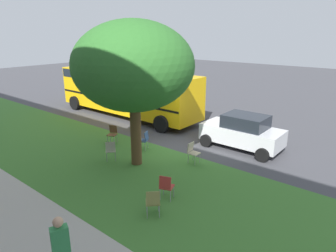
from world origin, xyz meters
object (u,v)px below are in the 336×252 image
(chair_4, at_px, (112,133))
(chair_3, at_px, (153,201))
(street_tree, at_px, (133,66))
(parked_car, at_px, (243,132))
(chair_2, at_px, (193,151))
(school_bus, at_px, (127,89))
(chair_0, at_px, (166,185))
(chair_5, at_px, (144,139))
(pedestrian_0, at_px, (61,249))
(chair_1, at_px, (111,149))

(chair_4, bearing_deg, chair_3, 149.37)
(street_tree, relative_size, parked_car, 1.56)
(chair_2, height_order, school_bus, school_bus)
(chair_0, height_order, chair_5, same)
(pedestrian_0, bearing_deg, chair_0, -82.93)
(school_bus, bearing_deg, chair_5, 143.83)
(chair_2, bearing_deg, chair_5, 4.28)
(chair_3, bearing_deg, chair_1, -24.75)
(pedestrian_0, bearing_deg, chair_1, -49.13)
(pedestrian_0, bearing_deg, chair_4, -47.54)
(school_bus, bearing_deg, pedestrian_0, 130.97)
(chair_2, distance_m, chair_3, 4.15)
(school_bus, bearing_deg, chair_4, 128.40)
(chair_1, height_order, chair_3, same)
(chair_3, bearing_deg, school_bus, -39.72)
(chair_2, relative_size, school_bus, 0.08)
(street_tree, xyz_separation_m, chair_2, (-1.77, -1.54, -3.50))
(chair_3, bearing_deg, parked_car, -86.19)
(chair_1, xyz_separation_m, chair_3, (-4.12, 1.90, 0.00))
(parked_car, xyz_separation_m, pedestrian_0, (-0.66, 9.84, 0.09))
(chair_5, bearing_deg, chair_0, 142.46)
(chair_5, bearing_deg, parked_car, -139.05)
(chair_1, relative_size, chair_2, 1.00)
(chair_1, bearing_deg, chair_2, -143.99)
(chair_4, height_order, parked_car, parked_car)
(chair_0, xyz_separation_m, chair_3, (-0.30, 0.97, 0.00))
(chair_2, relative_size, chair_5, 1.00)
(chair_1, relative_size, chair_3, 1.00)
(chair_5, height_order, school_bus, school_bus)
(school_bus, bearing_deg, chair_3, 140.28)
(street_tree, bearing_deg, chair_0, 152.91)
(chair_0, xyz_separation_m, chair_1, (3.82, -0.93, 0.00))
(street_tree, relative_size, chair_1, 6.54)
(parked_car, relative_size, school_bus, 0.36)
(chair_1, relative_size, chair_5, 1.00)
(street_tree, height_order, parked_car, street_tree)
(chair_0, xyz_separation_m, chair_2, (1.02, -2.97, 0.00))
(street_tree, bearing_deg, chair_4, -20.67)
(chair_3, relative_size, pedestrian_0, 0.52)
(chair_0, xyz_separation_m, school_bus, (8.62, -6.44, 1.24))
(school_bus, bearing_deg, parked_car, 175.51)
(chair_3, height_order, pedestrian_0, pedestrian_0)
(chair_3, distance_m, parked_car, 6.77)
(street_tree, relative_size, chair_5, 6.54)
(chair_3, bearing_deg, chair_4, -30.63)
(chair_1, xyz_separation_m, school_bus, (4.80, -5.51, 1.24))
(chair_0, bearing_deg, chair_3, 107.04)
(street_tree, xyz_separation_m, school_bus, (5.84, -5.01, -2.26))
(chair_2, height_order, chair_5, same)
(chair_4, xyz_separation_m, parked_car, (-5.29, -3.34, 0.32))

